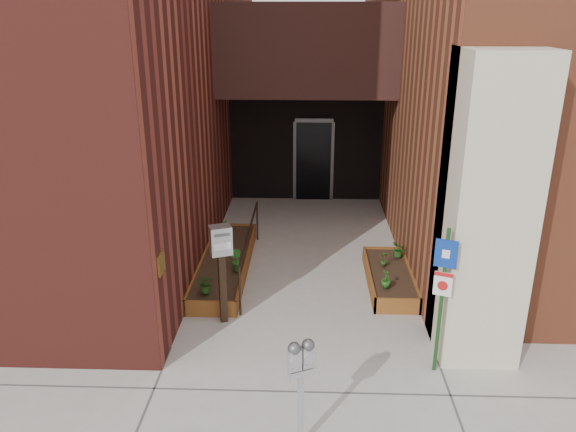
# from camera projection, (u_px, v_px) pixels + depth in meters

# --- Properties ---
(ground) EXTENTS (80.00, 80.00, 0.00)m
(ground) POSITION_uv_depth(u_px,v_px,m) (302.00, 350.00, 8.50)
(ground) COLOR #9E9991
(ground) RESTS_ON ground
(architecture) EXTENTS (20.00, 14.60, 10.00)m
(architecture) POSITION_uv_depth(u_px,v_px,m) (300.00, 3.00, 13.24)
(architecture) COLOR maroon
(architecture) RESTS_ON ground
(planter_left) EXTENTS (0.90, 3.60, 0.30)m
(planter_left) POSITION_uv_depth(u_px,v_px,m) (225.00, 264.00, 11.04)
(planter_left) COLOR brown
(planter_left) RESTS_ON ground
(planter_right) EXTENTS (0.80, 2.20, 0.30)m
(planter_right) POSITION_uv_depth(u_px,v_px,m) (389.00, 278.00, 10.46)
(planter_right) COLOR brown
(planter_right) RESTS_ON ground
(handrail) EXTENTS (0.04, 3.34, 0.90)m
(handrail) POSITION_uv_depth(u_px,v_px,m) (249.00, 237.00, 10.76)
(handrail) COLOR black
(handrail) RESTS_ON ground
(parking_meter) EXTENTS (0.33, 0.23, 1.43)m
(parking_meter) POSITION_uv_depth(u_px,v_px,m) (301.00, 366.00, 6.27)
(parking_meter) COLOR #B0B0B2
(parking_meter) RESTS_ON ground
(sign_post) EXTENTS (0.28, 0.13, 2.17)m
(sign_post) POSITION_uv_depth(u_px,v_px,m) (443.00, 287.00, 7.56)
(sign_post) COLOR #173E16
(sign_post) RESTS_ON ground
(payment_dropbox) EXTENTS (0.40, 0.35, 1.68)m
(payment_dropbox) POSITION_uv_depth(u_px,v_px,m) (221.00, 254.00, 8.87)
(payment_dropbox) COLOR black
(payment_dropbox) RESTS_ON ground
(shrub_left_a) EXTENTS (0.37, 0.37, 0.34)m
(shrub_left_a) POSITION_uv_depth(u_px,v_px,m) (206.00, 283.00, 9.54)
(shrub_left_a) COLOR #235017
(shrub_left_a) RESTS_ON planter_left
(shrub_left_b) EXTENTS (0.31, 0.31, 0.40)m
(shrub_left_b) POSITION_uv_depth(u_px,v_px,m) (236.00, 260.00, 10.35)
(shrub_left_b) COLOR #24621C
(shrub_left_b) RESTS_ON planter_left
(shrub_left_c) EXTENTS (0.30, 0.30, 0.37)m
(shrub_left_c) POSITION_uv_depth(u_px,v_px,m) (218.00, 240.00, 11.27)
(shrub_left_c) COLOR #2B5F1B
(shrub_left_c) RESTS_ON planter_left
(shrub_left_d) EXTENTS (0.30, 0.30, 0.40)m
(shrub_left_d) POSITION_uv_depth(u_px,v_px,m) (224.00, 230.00, 11.77)
(shrub_left_d) COLOR #285E1A
(shrub_left_d) RESTS_ON planter_left
(shrub_right_a) EXTENTS (0.17, 0.17, 0.31)m
(shrub_right_a) POSITION_uv_depth(u_px,v_px,m) (386.00, 279.00, 9.73)
(shrub_right_a) COLOR #245D1A
(shrub_right_a) RESTS_ON planter_right
(shrub_right_b) EXTENTS (0.20, 0.20, 0.31)m
(shrub_right_b) POSITION_uv_depth(u_px,v_px,m) (384.00, 259.00, 10.52)
(shrub_right_b) COLOR #2A621C
(shrub_right_b) RESTS_ON planter_right
(shrub_right_c) EXTENTS (0.31, 0.31, 0.30)m
(shrub_right_c) POSITION_uv_depth(u_px,v_px,m) (399.00, 250.00, 10.92)
(shrub_right_c) COLOR #205719
(shrub_right_c) RESTS_ON planter_right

